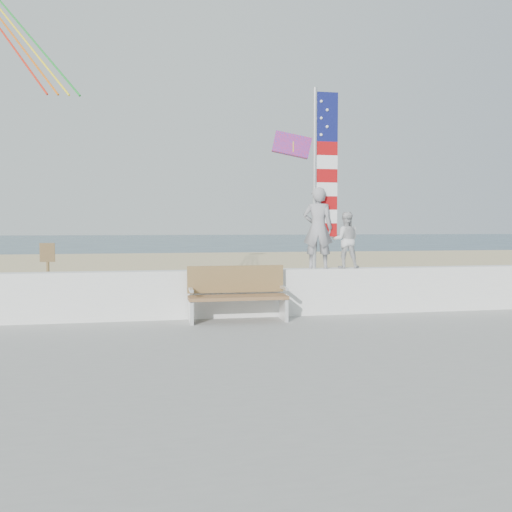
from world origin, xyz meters
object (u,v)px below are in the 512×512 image
object	(u,v)px
adult	(318,228)
bench	(237,293)
child	(346,240)
flag	(321,171)

from	to	relation	value
adult	bench	world-z (taller)	adult
child	flag	size ratio (longest dim) A/B	0.32
child	flag	distance (m)	1.45
child	bench	size ratio (longest dim) A/B	0.62
child	bench	xyz separation A→B (m)	(-2.24, -0.45, -0.95)
adult	bench	bearing A→B (deg)	32.90
adult	flag	world-z (taller)	flag
child	flag	bearing A→B (deg)	15.24
bench	flag	size ratio (longest dim) A/B	0.51
adult	child	distance (m)	0.62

